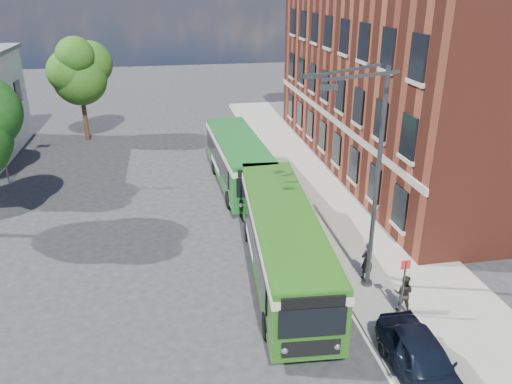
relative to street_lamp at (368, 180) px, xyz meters
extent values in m
plane|color=#252528|center=(-4.84, 2.00, -4.79)|extent=(120.00, 120.00, 0.00)
cube|color=gray|center=(2.16, 10.00, -4.72)|extent=(6.00, 48.00, 0.15)
cube|color=beige|center=(-0.89, 10.00, -4.79)|extent=(0.12, 48.00, 0.01)
cube|color=maroon|center=(9.16, 14.00, 1.21)|extent=(12.00, 26.00, 12.00)
cube|color=#BEB2A1|center=(3.12, 14.00, -1.19)|extent=(0.12, 26.00, 0.35)
cylinder|color=#35373A|center=(0.36, 0.00, -4.64)|extent=(0.44, 0.44, 0.30)
cylinder|color=#35373A|center=(0.36, 0.00, -0.29)|extent=(0.18, 0.18, 9.00)
cube|color=#35373A|center=(-0.87, -0.60, 4.01)|extent=(2.58, 0.46, 0.37)
cube|color=#35373A|center=(-0.87, 0.60, 4.01)|extent=(2.58, 0.46, 0.37)
cube|color=#35373A|center=(-2.11, -1.08, 3.76)|extent=(0.55, 0.22, 0.16)
cube|color=#35373A|center=(-2.11, 1.08, 3.76)|extent=(0.55, 0.22, 0.16)
cylinder|color=#35373A|center=(0.76, -2.20, -3.54)|extent=(0.08, 0.08, 2.50)
cube|color=red|center=(0.76, -2.20, -2.44)|extent=(0.35, 0.04, 0.35)
cube|color=#265B16|center=(-2.85, 1.70, -3.02)|extent=(3.36, 12.05, 2.45)
cube|color=#265B16|center=(-2.85, 1.70, -4.29)|extent=(3.40, 12.09, 0.14)
cube|color=black|center=(-4.10, 2.09, -2.89)|extent=(0.81, 10.08, 1.10)
cube|color=black|center=(-1.55, 1.90, -2.89)|extent=(0.81, 10.08, 1.10)
cube|color=beige|center=(-2.85, 1.70, -2.19)|extent=(3.42, 12.11, 0.32)
cube|color=#265B16|center=(-2.85, 1.70, -1.83)|extent=(3.25, 11.94, 0.12)
cube|color=black|center=(-3.28, -4.27, -2.84)|extent=(2.15, 0.24, 1.05)
cube|color=black|center=(-3.28, -4.28, -2.09)|extent=(2.00, 0.22, 0.38)
cube|color=black|center=(-3.28, -4.28, -3.84)|extent=(1.90, 0.22, 0.55)
sphere|color=silver|center=(-4.13, -4.20, -3.84)|extent=(0.26, 0.26, 0.26)
sphere|color=silver|center=(-2.43, -4.32, -3.84)|extent=(0.26, 0.26, 0.26)
cube|color=black|center=(-2.42, 7.66, -2.79)|extent=(2.00, 0.22, 0.90)
cube|color=white|center=(-4.06, 2.79, -3.64)|extent=(0.27, 3.19, 0.45)
cylinder|color=black|center=(-4.32, -2.36, -4.29)|extent=(0.35, 1.02, 1.00)
cylinder|color=black|center=(-1.98, -2.53, -4.29)|extent=(0.35, 1.02, 1.00)
cylinder|color=black|center=(-3.79, 4.92, -4.29)|extent=(0.35, 1.02, 1.00)
cylinder|color=black|center=(-1.45, 4.75, -4.29)|extent=(0.35, 1.02, 1.00)
cube|color=#1B6022|center=(-3.17, 12.18, -3.02)|extent=(2.93, 10.26, 2.45)
cube|color=#1B6022|center=(-3.17, 12.18, -4.29)|extent=(2.97, 10.30, 0.14)
cube|color=black|center=(-4.46, 12.42, -2.89)|extent=(0.44, 8.36, 1.10)
cube|color=black|center=(-1.91, 12.53, -2.89)|extent=(0.44, 8.36, 1.10)
cube|color=beige|center=(-3.17, 12.18, -2.19)|extent=(2.99, 10.33, 0.32)
cube|color=#1B6022|center=(-3.17, 12.18, -1.83)|extent=(2.83, 10.16, 0.12)
cube|color=black|center=(-2.95, 7.07, -2.84)|extent=(2.15, 0.17, 1.05)
cube|color=black|center=(-2.95, 7.06, -2.09)|extent=(2.00, 0.17, 0.38)
cube|color=black|center=(-2.95, 7.06, -3.84)|extent=(1.90, 0.16, 0.55)
sphere|color=silver|center=(-3.80, 7.04, -3.84)|extent=(0.26, 0.26, 0.26)
sphere|color=silver|center=(-2.11, 7.12, -3.84)|extent=(0.26, 0.26, 0.26)
cube|color=black|center=(-3.39, 17.29, -2.79)|extent=(2.00, 0.17, 0.90)
cube|color=white|center=(-4.50, 13.12, -3.64)|extent=(0.18, 3.20, 0.45)
cylinder|color=black|center=(-4.20, 8.85, -4.29)|extent=(0.32, 1.01, 1.00)
cylinder|color=black|center=(-1.86, 8.95, -4.29)|extent=(0.32, 1.01, 1.00)
cylinder|color=black|center=(-4.44, 14.41, -4.29)|extent=(0.32, 1.01, 1.00)
cylinder|color=black|center=(-2.10, 14.51, -4.29)|extent=(0.32, 1.01, 1.00)
imported|color=black|center=(-0.04, -5.34, -3.92)|extent=(1.84, 4.31, 1.45)
imported|color=#241F27|center=(0.51, 0.50, -3.81)|extent=(0.70, 0.56, 1.66)
imported|color=black|center=(1.00, -1.89, -3.89)|extent=(0.92, 0.86, 1.51)
cylinder|color=#362213|center=(-13.66, 23.93, -3.07)|extent=(0.36, 0.36, 3.45)
sphere|color=#244E13|center=(-13.66, 23.93, 0.07)|extent=(4.07, 4.07, 4.07)
sphere|color=#244E13|center=(-12.88, 24.56, 1.09)|extent=(3.45, 3.45, 3.45)
sphere|color=#244E13|center=(-14.37, 23.39, 0.69)|extent=(3.13, 3.13, 3.13)
sphere|color=#244E13|center=(-13.66, 23.15, 1.87)|extent=(2.82, 2.82, 2.82)
camera|label=1|loc=(-7.26, -16.39, 6.86)|focal=35.00mm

